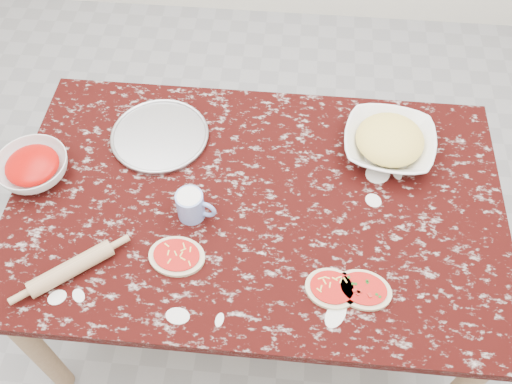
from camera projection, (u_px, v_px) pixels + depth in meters
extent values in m
plane|color=gray|center=(256.00, 299.00, 2.40)|extent=(4.00, 4.00, 0.00)
cube|color=black|center=(256.00, 204.00, 1.80)|extent=(1.60, 1.00, 0.04)
cube|color=#987756|center=(256.00, 214.00, 1.85)|extent=(1.50, 0.90, 0.08)
cylinder|color=#987756|center=(37.00, 350.00, 1.90)|extent=(0.07, 0.07, 0.71)
cylinder|color=#987756|center=(100.00, 160.00, 2.39)|extent=(0.07, 0.07, 0.71)
cylinder|color=#987756|center=(436.00, 185.00, 2.31)|extent=(0.07, 0.07, 0.71)
cylinder|color=#B2B2B7|center=(160.00, 136.00, 1.94)|extent=(0.44, 0.44, 0.01)
imported|color=white|center=(34.00, 168.00, 1.82)|extent=(0.30, 0.30, 0.07)
imported|color=white|center=(389.00, 144.00, 1.88)|extent=(0.34, 0.34, 0.08)
cylinder|color=#7890D6|center=(190.00, 205.00, 1.71)|extent=(0.09, 0.09, 0.10)
torus|color=#7890D6|center=(206.00, 210.00, 1.70)|extent=(0.07, 0.03, 0.07)
cylinder|color=silver|center=(189.00, 199.00, 1.68)|extent=(0.07, 0.07, 0.01)
ellipsoid|color=beige|center=(177.00, 256.00, 1.66)|extent=(0.18, 0.15, 0.01)
ellipsoid|color=red|center=(177.00, 255.00, 1.65)|extent=(0.15, 0.12, 0.00)
ellipsoid|color=beige|center=(331.00, 289.00, 1.60)|extent=(0.17, 0.15, 0.01)
ellipsoid|color=red|center=(332.00, 287.00, 1.59)|extent=(0.14, 0.13, 0.00)
ellipsoid|color=beige|center=(363.00, 290.00, 1.60)|extent=(0.19, 0.15, 0.01)
ellipsoid|color=red|center=(364.00, 289.00, 1.59)|extent=(0.15, 0.13, 0.00)
cylinder|color=tan|center=(71.00, 268.00, 1.61)|extent=(0.23, 0.20, 0.05)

